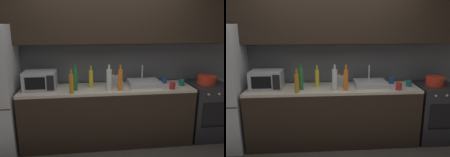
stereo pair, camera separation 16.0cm
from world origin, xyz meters
TOP-DOWN VIEW (x-y plane):
  - back_wall at (0.00, 1.20)m, footprint 4.31×0.44m
  - counter_run at (0.00, 0.90)m, footprint 2.57×0.60m
  - oven_range at (1.62, 0.90)m, footprint 0.60×0.62m
  - microwave at (-0.98, 0.92)m, footprint 0.46×0.35m
  - sink_basin at (0.57, 0.93)m, footprint 0.48×0.38m
  - kettle at (0.13, 0.93)m, footprint 0.17×0.13m
  - wine_bottle_orange at (0.17, 0.73)m, footprint 0.07×0.07m
  - wine_bottle_clear at (0.01, 0.76)m, footprint 0.08×0.08m
  - wine_bottle_amber at (-0.52, 0.68)m, footprint 0.06×0.06m
  - wine_bottle_green at (-0.48, 0.81)m, footprint 0.06×0.06m
  - wine_bottle_yellow at (-0.25, 0.94)m, footprint 0.06×0.06m
  - mug_red at (0.94, 0.69)m, footprint 0.09×0.09m
  - mug_blue at (0.94, 1.05)m, footprint 0.08×0.08m
  - mug_teal at (1.15, 0.85)m, footprint 0.09×0.09m
  - cooking_pot at (1.58, 0.90)m, footprint 0.28×0.28m

SIDE VIEW (x-z plane):
  - counter_run at x=0.00m, z-range 0.00..0.90m
  - oven_range at x=1.62m, z-range 0.00..0.90m
  - sink_basin at x=0.57m, z-range 0.79..1.09m
  - mug_blue at x=0.94m, z-range 0.90..1.00m
  - mug_teal at x=1.15m, z-range 0.90..1.00m
  - mug_red at x=0.94m, z-range 0.90..1.00m
  - cooking_pot at x=1.58m, z-range 0.90..1.04m
  - kettle at x=0.13m, z-range 0.89..1.09m
  - microwave at x=-0.98m, z-range 0.90..1.17m
  - wine_bottle_yellow at x=-0.25m, z-range 0.87..1.20m
  - wine_bottle_amber at x=-0.52m, z-range 0.87..1.21m
  - wine_bottle_clear at x=0.01m, z-range 0.87..1.25m
  - wine_bottle_orange at x=0.17m, z-range 0.87..1.25m
  - wine_bottle_green at x=-0.48m, z-range 0.87..1.26m
  - back_wall at x=0.00m, z-range 0.30..2.80m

